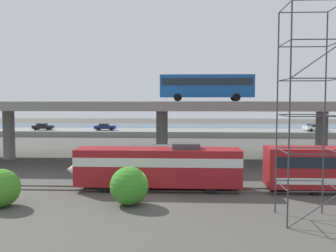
% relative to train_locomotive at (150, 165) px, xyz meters
% --- Properties ---
extents(ground_plane, '(260.00, 260.00, 0.00)m').
position_rel_train_locomotive_xyz_m(ground_plane, '(-0.02, -4.00, -2.19)').
color(ground_plane, '#4C4944').
extents(rail_strip_near, '(110.00, 0.12, 0.12)m').
position_rel_train_locomotive_xyz_m(rail_strip_near, '(-0.02, -0.73, -2.13)').
color(rail_strip_near, '#59544C').
rests_on(rail_strip_near, ground_plane).
extents(rail_strip_far, '(110.00, 0.12, 0.12)m').
position_rel_train_locomotive_xyz_m(rail_strip_far, '(-0.02, 0.73, -2.13)').
color(rail_strip_far, '#59544C').
rests_on(rail_strip_far, ground_plane).
extents(train_locomotive, '(15.44, 3.04, 4.18)m').
position_rel_train_locomotive_xyz_m(train_locomotive, '(0.00, 0.00, 0.00)').
color(train_locomotive, maroon).
rests_on(train_locomotive, ground_plane).
extents(highway_overpass, '(96.00, 12.99, 7.76)m').
position_rel_train_locomotive_xyz_m(highway_overpass, '(-0.02, 16.00, 4.82)').
color(highway_overpass, gray).
rests_on(highway_overpass, ground_plane).
extents(transit_bus_on_overpass, '(12.00, 2.68, 3.40)m').
position_rel_train_locomotive_xyz_m(transit_bus_on_overpass, '(5.77, 16.53, 7.63)').
color(transit_bus_on_overpass, '#14478C').
rests_on(transit_bus_on_overpass, highway_overpass).
extents(service_truck_west, '(6.80, 2.46, 3.04)m').
position_rel_train_locomotive_xyz_m(service_truck_west, '(-1.29, 7.48, -0.56)').
color(service_truck_west, silver).
rests_on(service_truck_west, ground_plane).
extents(scaffolding_tower, '(3.36, 3.36, 13.98)m').
position_rel_train_locomotive_xyz_m(scaffolding_tower, '(11.13, -8.09, 5.17)').
color(scaffolding_tower, '#38383D').
rests_on(scaffolding_tower, ground_plane).
extents(pier_parking_lot, '(79.67, 10.43, 1.22)m').
position_rel_train_locomotive_xyz_m(pier_parking_lot, '(-0.02, 51.00, -1.58)').
color(pier_parking_lot, gray).
rests_on(pier_parking_lot, ground_plane).
extents(parked_car_0, '(4.49, 1.83, 1.50)m').
position_rel_train_locomotive_xyz_m(parked_car_0, '(30.95, 51.68, -0.21)').
color(parked_car_0, '#B7B7BC').
rests_on(parked_car_0, pier_parking_lot).
extents(parked_car_1, '(4.62, 1.86, 1.50)m').
position_rel_train_locomotive_xyz_m(parked_car_1, '(-14.85, 49.41, -0.20)').
color(parked_car_1, navy).
rests_on(parked_car_1, pier_parking_lot).
extents(parked_car_2, '(4.34, 2.00, 1.50)m').
position_rel_train_locomotive_xyz_m(parked_car_2, '(30.64, 48.86, -0.20)').
color(parked_car_2, silver).
rests_on(parked_car_2, pier_parking_lot).
extents(parked_car_3, '(4.46, 1.90, 1.50)m').
position_rel_train_locomotive_xyz_m(parked_car_3, '(-28.83, 49.54, -0.20)').
color(parked_car_3, black).
rests_on(parked_car_3, pier_parking_lot).
extents(harbor_water, '(140.00, 36.00, 0.01)m').
position_rel_train_locomotive_xyz_m(harbor_water, '(-0.02, 74.00, -2.19)').
color(harbor_water, navy).
rests_on(harbor_water, ground_plane).
extents(shrub_left, '(2.84, 2.84, 2.84)m').
position_rel_train_locomotive_xyz_m(shrub_left, '(-10.56, -5.95, -0.77)').
color(shrub_left, '#438827').
rests_on(shrub_left, ground_plane).
extents(shrub_right, '(2.93, 2.93, 2.93)m').
position_rel_train_locomotive_xyz_m(shrub_right, '(-1.11, -4.97, -0.73)').
color(shrub_right, '#398826').
rests_on(shrub_right, ground_plane).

